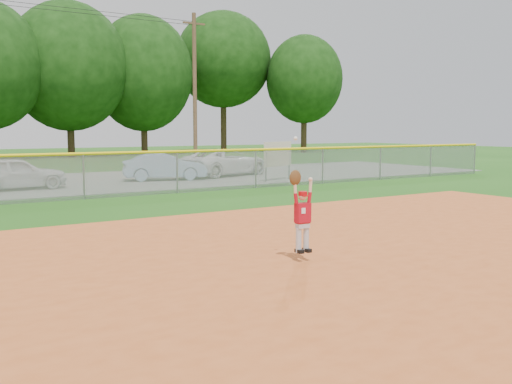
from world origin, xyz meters
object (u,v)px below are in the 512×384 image
ballplayer (302,212)px  car_white_a (15,173)px  car_white_b (225,162)px  sponsor_sign (278,155)px  car_blue (165,167)px

ballplayer → car_white_a: bearing=97.8°
car_white_b → sponsor_sign: 3.62m
car_blue → ballplayer: (-4.25, -15.77, 0.28)m
car_white_a → car_blue: 6.37m
car_white_b → ballplayer: bearing=139.2°
car_white_a → ballplayer: 15.22m
car_white_a → car_white_b: car_white_b is taller
car_white_a → car_white_b: size_ratio=0.78×
car_white_a → car_blue: (6.33, 0.70, -0.02)m
car_blue → car_white_b: 3.59m
car_white_a → car_white_b: 9.94m
car_white_b → ballplayer: (-7.76, -16.52, 0.23)m
car_blue → sponsor_sign: 5.06m
car_white_a → car_white_b: (9.84, 1.45, 0.03)m
car_white_b → ballplayer: size_ratio=2.32×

